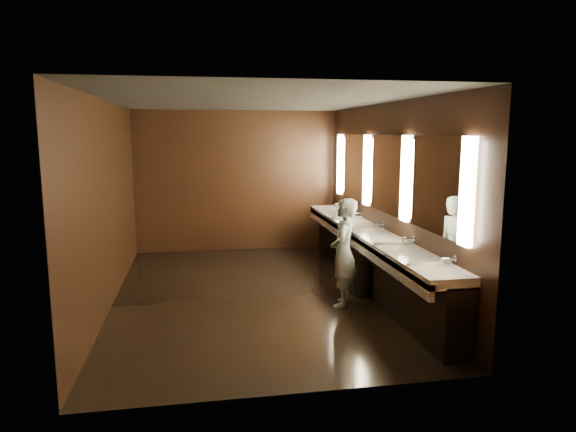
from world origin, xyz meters
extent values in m
plane|color=black|center=(0.00, 0.00, 0.00)|extent=(6.00, 6.00, 0.00)
cube|color=#2D2D2B|center=(0.00, 0.00, 2.80)|extent=(4.00, 6.00, 0.02)
cube|color=black|center=(0.00, 3.00, 1.40)|extent=(4.00, 0.02, 2.80)
cube|color=black|center=(0.00, -3.00, 1.40)|extent=(4.00, 0.02, 2.80)
cube|color=black|center=(-2.00, 0.00, 1.40)|extent=(0.02, 6.00, 2.80)
cube|color=black|center=(2.00, 0.00, 1.40)|extent=(0.02, 6.00, 2.80)
cube|color=black|center=(1.82, 0.00, 0.40)|extent=(0.36, 5.40, 0.81)
cube|color=white|center=(1.73, 0.00, 0.85)|extent=(0.55, 5.40, 0.12)
cube|color=white|center=(1.48, 0.00, 0.77)|extent=(0.06, 5.40, 0.18)
cylinder|color=silver|center=(1.91, -2.20, 0.99)|extent=(0.18, 0.04, 0.04)
cylinder|color=silver|center=(1.91, -1.10, 0.99)|extent=(0.18, 0.04, 0.04)
cylinder|color=silver|center=(1.91, 0.00, 0.99)|extent=(0.18, 0.04, 0.04)
cylinder|color=silver|center=(1.91, 1.10, 0.99)|extent=(0.18, 0.04, 0.04)
cylinder|color=silver|center=(1.91, 2.20, 0.99)|extent=(0.18, 0.04, 0.04)
cube|color=#FDE9BB|center=(1.97, -2.40, 1.75)|extent=(0.06, 0.22, 1.15)
cube|color=white|center=(1.99, -1.60, 1.75)|extent=(0.03, 1.32, 1.15)
cube|color=#FDE9BB|center=(1.97, -0.80, 1.75)|extent=(0.06, 0.23, 1.15)
cube|color=white|center=(1.99, 0.00, 1.75)|extent=(0.03, 1.32, 1.15)
cube|color=#FDE9BB|center=(1.97, 0.80, 1.75)|extent=(0.06, 0.23, 1.15)
cube|color=white|center=(1.99, 1.60, 1.75)|extent=(0.03, 1.32, 1.15)
cube|color=#FDE9BB|center=(1.97, 2.40, 1.75)|extent=(0.06, 0.22, 1.15)
imported|color=#9CDAE9|center=(1.15, -0.71, 0.74)|extent=(0.55, 0.64, 1.49)
cylinder|color=black|center=(1.58, -0.36, 0.25)|extent=(0.42, 0.42, 0.50)
camera|label=1|loc=(-0.81, -7.29, 2.36)|focal=32.00mm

